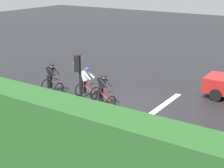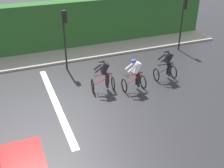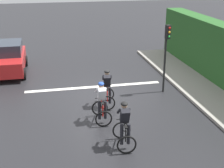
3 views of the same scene
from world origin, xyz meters
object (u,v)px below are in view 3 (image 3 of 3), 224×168
Objects in this scene: cyclist_second at (102,103)px; car_red at (9,58)px; traffic_light_near_crossing at (166,48)px; cyclist_mid at (107,89)px; cyclist_lead at (124,126)px.

cyclist_second is 0.40× the size of car_red.
car_red is 9.13m from traffic_light_near_crossing.
car_red is at bearing -60.19° from cyclist_second.
traffic_light_near_crossing reaches higher than cyclist_second.
traffic_light_near_crossing reaches higher than cyclist_mid.
traffic_light_near_crossing is at bearing 148.43° from car_red.
cyclist_lead is at bearing 88.66° from cyclist_mid.
cyclist_second is (0.42, -2.04, 0.00)m from cyclist_lead.
cyclist_lead is 0.40× the size of car_red.
cyclist_second is 0.50× the size of traffic_light_near_crossing.
cyclist_lead is 2.08m from cyclist_second.
car_red is 1.23× the size of traffic_light_near_crossing.
cyclist_lead is 1.00× the size of cyclist_second.
cyclist_mid is (-0.50, -1.43, 0.00)m from cyclist_second.
cyclist_lead is 0.50× the size of traffic_light_near_crossing.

